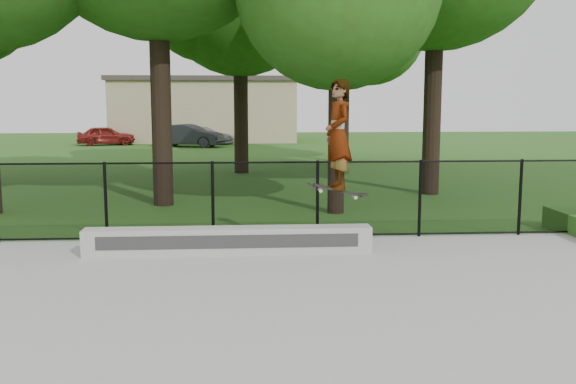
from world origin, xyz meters
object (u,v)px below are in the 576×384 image
at_px(car_b, 190,136).
at_px(skater_airborne, 338,136).
at_px(grind_ledge, 229,241).
at_px(car_c, 204,135).
at_px(car_a, 106,136).

bearing_deg(car_b, skater_airborne, -151.66).
bearing_deg(skater_airborne, car_b, 99.89).
relative_size(grind_ledge, car_c, 1.41).
distance_m(grind_ledge, car_b, 27.67).
bearing_deg(car_b, grind_ledge, -155.44).
xyz_separation_m(grind_ledge, car_c, (-2.27, 30.14, 0.26)).
xyz_separation_m(grind_ledge, skater_airborne, (1.87, -0.10, 1.80)).
xyz_separation_m(car_a, car_b, (5.26, -1.82, 0.07)).
bearing_deg(car_c, grind_ledge, -154.16).
xyz_separation_m(car_a, car_c, (5.93, 0.81, -0.04)).
distance_m(grind_ledge, skater_airborne, 2.60).
distance_m(car_c, skater_airborne, 30.57).
distance_m(car_a, car_c, 5.99).
bearing_deg(skater_airborne, car_c, 97.79).
distance_m(car_a, skater_airborne, 31.15).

